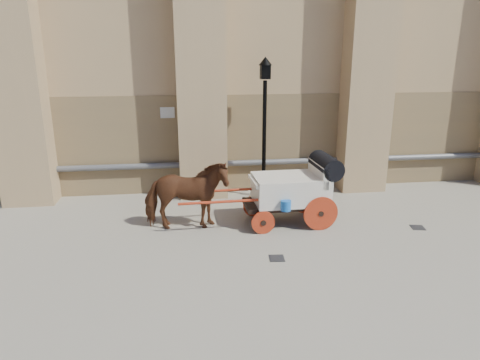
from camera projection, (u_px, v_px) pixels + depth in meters
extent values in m
plane|color=gray|center=(255.00, 242.00, 9.90)|extent=(90.00, 90.00, 0.00)
cube|color=olive|center=(296.00, 141.00, 13.67)|extent=(44.00, 0.35, 3.00)
cylinder|color=#59595B|center=(297.00, 161.00, 13.58)|extent=(42.00, 0.18, 0.18)
cube|color=beige|center=(167.00, 113.00, 12.70)|extent=(0.42, 0.04, 0.32)
imported|color=brown|center=(186.00, 196.00, 10.38)|extent=(2.09, 1.01, 1.74)
cube|color=black|center=(286.00, 203.00, 10.87)|extent=(2.13, 1.02, 0.11)
cube|color=beige|center=(290.00, 189.00, 10.78)|extent=(1.85, 1.25, 0.67)
cube|color=beige|center=(318.00, 173.00, 10.78)|extent=(0.18, 1.20, 0.53)
cube|color=beige|center=(259.00, 181.00, 10.58)|extent=(0.37, 1.06, 0.10)
cylinder|color=black|center=(326.00, 165.00, 10.75)|extent=(0.57, 1.21, 0.54)
cylinder|color=#A82D14|center=(321.00, 213.00, 10.45)|extent=(0.86, 0.08, 0.86)
cylinder|color=#A82D14|center=(306.00, 198.00, 11.57)|extent=(0.86, 0.08, 0.86)
cylinder|color=#A82D14|center=(263.00, 223.00, 10.27)|extent=(0.58, 0.07, 0.57)
cylinder|color=#A82D14|center=(254.00, 206.00, 11.39)|extent=(0.58, 0.07, 0.57)
cylinder|color=#A82D14|center=(227.00, 202.00, 10.14)|extent=(2.30, 0.13, 0.07)
cylinder|color=#A82D14|center=(222.00, 191.00, 10.95)|extent=(2.30, 0.13, 0.07)
cylinder|color=blue|center=(286.00, 206.00, 10.15)|extent=(0.25, 0.25, 0.25)
cylinder|color=black|center=(264.00, 141.00, 12.50)|extent=(0.12, 0.12, 3.46)
cone|color=black|center=(263.00, 191.00, 12.94)|extent=(0.35, 0.35, 0.35)
cube|color=black|center=(265.00, 72.00, 11.94)|extent=(0.27, 0.27, 0.40)
cone|color=black|center=(265.00, 61.00, 11.86)|extent=(0.38, 0.38, 0.23)
cube|color=black|center=(277.00, 258.00, 9.09)|extent=(0.35, 0.35, 0.01)
cube|color=black|center=(418.00, 227.00, 10.69)|extent=(0.38, 0.38, 0.01)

